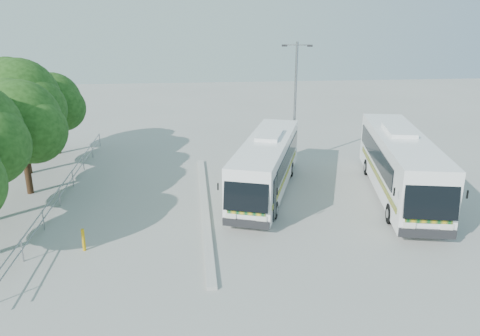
{
  "coord_description": "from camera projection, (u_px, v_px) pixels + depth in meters",
  "views": [
    {
      "loc": [
        -2.86,
        -21.13,
        9.79
      ],
      "look_at": [
        -0.32,
        2.73,
        1.88
      ],
      "focal_mm": 35.0,
      "sensor_mm": 36.0,
      "label": 1
    }
  ],
  "objects": [
    {
      "name": "bollard",
      "position": [
        83.0,
        240.0,
        20.22
      ],
      "size": [
        0.16,
        0.16,
        1.01
      ],
      "primitive_type": "cylinder",
      "rotation": [
        0.0,
        0.0,
        -0.16
      ],
      "color": "#C6930B",
      "rests_on": "ground"
    },
    {
      "name": "kerb_divider",
      "position": [
        205.0,
        206.0,
        24.94
      ],
      "size": [
        0.4,
        16.0,
        0.15
      ],
      "primitive_type": "cube",
      "color": "#B2B2AD",
      "rests_on": "ground"
    },
    {
      "name": "coach_main",
      "position": [
        266.0,
        164.0,
        26.5
      ],
      "size": [
        5.71,
        11.29,
        3.1
      ],
      "rotation": [
        0.0,
        0.0,
        -0.33
      ],
      "color": "white",
      "rests_on": "ground"
    },
    {
      "name": "lamppost",
      "position": [
        295.0,
        98.0,
        31.15
      ],
      "size": [
        1.96,
        0.67,
        8.12
      ],
      "rotation": [
        0.0,
        0.0,
        -0.25
      ],
      "color": "gray",
      "rests_on": "ground"
    },
    {
      "name": "railing",
      "position": [
        64.0,
        186.0,
        25.85
      ],
      "size": [
        0.06,
        22.0,
        1.0
      ],
      "color": "gray",
      "rests_on": "ground"
    },
    {
      "name": "tree_far_e",
      "position": [
        53.0,
        101.0,
        33.38
      ],
      "size": [
        4.54,
        4.28,
        5.92
      ],
      "color": "#382314",
      "rests_on": "ground"
    },
    {
      "name": "tree_far_d",
      "position": [
        20.0,
        99.0,
        28.77
      ],
      "size": [
        5.62,
        5.3,
        7.33
      ],
      "color": "#382314",
      "rests_on": "ground"
    },
    {
      "name": "ground",
      "position": [
        252.0,
        221.0,
        23.31
      ],
      "size": [
        100.0,
        100.0,
        0.0
      ],
      "primitive_type": "plane",
      "color": "#9C9C97",
      "rests_on": "ground"
    },
    {
      "name": "tree_far_c",
      "position": [
        21.0,
        121.0,
        25.57
      ],
      "size": [
        4.97,
        4.69,
        6.49
      ],
      "color": "#382314",
      "rests_on": "ground"
    },
    {
      "name": "coach_adjacent",
      "position": [
        400.0,
        164.0,
        26.02
      ],
      "size": [
        4.98,
        12.61,
        3.43
      ],
      "rotation": [
        0.0,
        0.0,
        -0.21
      ],
      "color": "white",
      "rests_on": "ground"
    }
  ]
}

